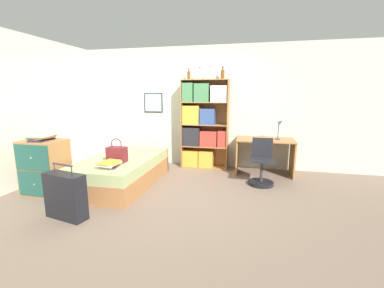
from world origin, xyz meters
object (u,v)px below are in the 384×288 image
object	(u,v)px
suitcase	(66,196)
desk_chair	(261,170)
magazine_pile_on_dresser	(42,137)
desk_lamp	(280,125)
desk	(265,150)
bookcase	(202,125)
bottle_brown	(200,75)
book_stack_on_bed	(109,164)
bottle_green	(189,75)
handbag	(117,154)
bottle_clear	(210,74)
bottle_blue	(223,74)
bed	(122,171)
dresser	(45,167)

from	to	relation	value
suitcase	desk_chair	xyz separation A→B (m)	(2.50, 1.90, -0.03)
magazine_pile_on_dresser	desk_lamp	size ratio (longest dim) A/B	0.93
desk	bookcase	bearing A→B (deg)	172.63
bottle_brown	desk_lamp	size ratio (longest dim) A/B	0.61
book_stack_on_bed	bottle_brown	xyz separation A→B (m)	(1.02, 1.95, 1.46)
bottle_green	handbag	bearing A→B (deg)	-116.03
handbag	magazine_pile_on_dresser	distance (m)	1.17
bookcase	bottle_clear	size ratio (longest dim) A/B	7.04
book_stack_on_bed	bottle_clear	xyz separation A→B (m)	(1.24, 1.94, 1.47)
bottle_blue	desk	xyz separation A→B (m)	(0.90, -0.21, -1.50)
bottle_green	desk	world-z (taller)	bottle_green
handbag	suitcase	size ratio (longest dim) A/B	0.55
bottle_green	bottle_brown	size ratio (longest dim) A/B	0.95
bed	dresser	xyz separation A→B (m)	(-0.97, -0.68, 0.20)
magazine_pile_on_dresser	bottle_brown	xyz separation A→B (m)	(2.11, 2.06, 1.05)
bed	desk_chair	bearing A→B (deg)	12.49
bottle_clear	desk_lamp	bearing A→B (deg)	-5.70
handbag	desk	xyz separation A→B (m)	(2.43, 1.48, -0.12)
bookcase	magazine_pile_on_dresser	bearing A→B (deg)	-136.21
desk_chair	desk_lamp	bearing A→B (deg)	63.73
book_stack_on_bed	desk_lamp	xyz separation A→B (m)	(2.65, 1.80, 0.46)
suitcase	dresser	distance (m)	1.15
bottle_clear	bottle_blue	world-z (taller)	bottle_clear
bookcase	bottle_blue	bearing A→B (deg)	4.96
book_stack_on_bed	magazine_pile_on_dresser	world-z (taller)	magazine_pile_on_dresser
bottle_green	bed	bearing A→B (deg)	-122.72
handbag	bookcase	xyz separation A→B (m)	(1.12, 1.65, 0.33)
bottle_green	bottle_brown	distance (m)	0.25
bottle_blue	desk_chair	xyz separation A→B (m)	(0.83, -0.87, -1.72)
magazine_pile_on_dresser	bottle_blue	xyz separation A→B (m)	(2.57, 2.11, 1.06)
book_stack_on_bed	bottle_brown	distance (m)	2.64
book_stack_on_bed	desk_chair	size ratio (longest dim) A/B	0.46
book_stack_on_bed	suitcase	bearing A→B (deg)	-103.33
dresser	bookcase	xyz separation A→B (m)	(2.18, 2.06, 0.51)
bookcase	bottle_brown	distance (m)	1.04
bed	dresser	distance (m)	1.20
magazine_pile_on_dresser	bookcase	bearing A→B (deg)	43.79
bookcase	bottle_blue	world-z (taller)	bottle_blue
magazine_pile_on_dresser	bed	bearing A→B (deg)	35.83
bottle_blue	dresser	bearing A→B (deg)	-141.03
desk_lamp	suitcase	bearing A→B (deg)	-137.80
bottle_clear	desk_lamp	size ratio (longest dim) A/B	0.65
handbag	desk	size ratio (longest dim) A/B	0.36
bottle_blue	handbag	bearing A→B (deg)	-132.20
bottle_clear	desk	world-z (taller)	bottle_clear
handbag	bottle_green	world-z (taller)	bottle_green
suitcase	dresser	xyz separation A→B (m)	(-0.91, 0.68, 0.14)
bottle_clear	desk	xyz separation A→B (m)	(1.15, -0.15, -1.50)
desk_lamp	bottle_blue	bearing A→B (deg)	170.18
book_stack_on_bed	bottle_clear	distance (m)	2.73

